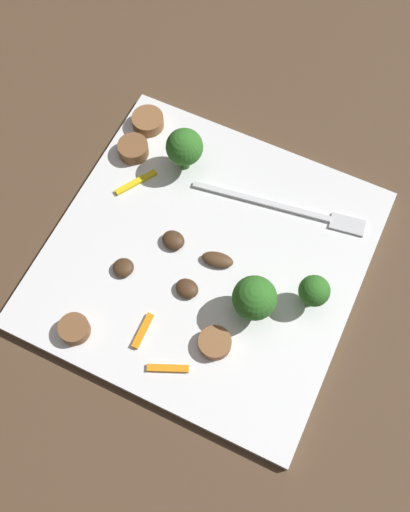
{
  "coord_description": "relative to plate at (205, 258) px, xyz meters",
  "views": [
    {
      "loc": [
        0.1,
        -0.22,
        0.55
      ],
      "look_at": [
        0.0,
        0.0,
        0.01
      ],
      "focal_mm": 41.87,
      "sensor_mm": 36.0,
      "label": 1
    }
  ],
  "objects": [
    {
      "name": "mushroom_0",
      "position": [
        0.01,
        -0.0,
        0.01
      ],
      "size": [
        0.03,
        0.02,
        0.01
      ],
      "primitive_type": "ellipsoid",
      "rotation": [
        0.0,
        0.0,
        0.19
      ],
      "color": "#4C331E",
      "rests_on": "plate"
    },
    {
      "name": "sausage_slice_0",
      "position": [
        0.05,
        -0.08,
        0.01
      ],
      "size": [
        0.03,
        0.03,
        0.01
      ],
      "primitive_type": "cylinder",
      "rotation": [
        0.0,
        0.0,
        2.99
      ],
      "color": "brown",
      "rests_on": "plate"
    },
    {
      "name": "pepper_strip_0",
      "position": [
        -0.02,
        -0.09,
        0.01
      ],
      "size": [
        0.01,
        0.04,
        0.0
      ],
      "primitive_type": "cube",
      "rotation": [
        0.0,
        0.0,
        4.74
      ],
      "color": "orange",
      "rests_on": "plate"
    },
    {
      "name": "broccoli_floret_1",
      "position": [
        0.11,
        0.0,
        0.03
      ],
      "size": [
        0.03,
        0.03,
        0.04
      ],
      "color": "#347525",
      "rests_on": "plate"
    },
    {
      "name": "broccoli_floret_2",
      "position": [
        0.06,
        -0.03,
        0.04
      ],
      "size": [
        0.04,
        0.04,
        0.05
      ],
      "color": "#347525",
      "rests_on": "plate"
    },
    {
      "name": "pepper_strip_2",
      "position": [
        0.02,
        -0.12,
        0.01
      ],
      "size": [
        0.04,
        0.02,
        0.0
      ],
      "primitive_type": "cube",
      "rotation": [
        0.0,
        0.0,
        0.41
      ],
      "color": "orange",
      "rests_on": "plate"
    },
    {
      "name": "sausage_slice_2",
      "position": [
        -0.08,
        -0.12,
        0.01
      ],
      "size": [
        0.04,
        0.04,
        0.01
      ],
      "primitive_type": "cylinder",
      "rotation": [
        0.0,
        0.0,
        2.46
      ],
      "color": "brown",
      "rests_on": "plate"
    },
    {
      "name": "ground_plane",
      "position": [
        0.0,
        0.0,
        -0.01
      ],
      "size": [
        1.4,
        1.4,
        0.0
      ],
      "primitive_type": "plane",
      "color": "#4C3826"
    },
    {
      "name": "fork",
      "position": [
        0.06,
        0.08,
        0.01
      ],
      "size": [
        0.18,
        0.04,
        0.0
      ],
      "rotation": [
        0.0,
        0.0,
        0.15
      ],
      "color": "silver",
      "rests_on": "plate"
    },
    {
      "name": "plate",
      "position": [
        0.0,
        0.0,
        0.0
      ],
      "size": [
        0.3,
        0.3,
        0.01
      ],
      "primitive_type": "cube",
      "color": "white",
      "rests_on": "ground_plane"
    },
    {
      "name": "mushroom_3",
      "position": [
        -0.03,
        0.0,
        0.01
      ],
      "size": [
        0.03,
        0.02,
        0.01
      ],
      "primitive_type": "ellipsoid",
      "rotation": [
        0.0,
        0.0,
        6.14
      ],
      "color": "#422B19",
      "rests_on": "plate"
    },
    {
      "name": "pepper_strip_1",
      "position": [
        -0.1,
        0.04,
        0.01
      ],
      "size": [
        0.03,
        0.04,
        0.0
      ],
      "primitive_type": "cube",
      "rotation": [
        0.0,
        0.0,
        4.16
      ],
      "color": "yellow",
      "rests_on": "plate"
    },
    {
      "name": "mushroom_2",
      "position": [
        -0.07,
        -0.05,
        0.01
      ],
      "size": [
        0.03,
        0.03,
        0.01
      ],
      "primitive_type": "ellipsoid",
      "rotation": [
        0.0,
        0.0,
        0.47
      ],
      "color": "#422B19",
      "rests_on": "plate"
    },
    {
      "name": "broccoli_floret_0",
      "position": [
        -0.06,
        0.09,
        0.04
      ],
      "size": [
        0.04,
        0.04,
        0.05
      ],
      "color": "#347525",
      "rests_on": "plate"
    },
    {
      "name": "mushroom_1",
      "position": [
        -0.0,
        -0.04,
        0.01
      ],
      "size": [
        0.03,
        0.02,
        0.01
      ],
      "primitive_type": "ellipsoid",
      "rotation": [
        0.0,
        0.0,
        3.01
      ],
      "color": "#422B19",
      "rests_on": "plate"
    },
    {
      "name": "sausage_slice_1",
      "position": [
        -0.12,
        0.11,
        0.01
      ],
      "size": [
        0.04,
        0.04,
        0.01
      ],
      "primitive_type": "cylinder",
      "rotation": [
        0.0,
        0.0,
        0.18
      ],
      "color": "brown",
      "rests_on": "plate"
    },
    {
      "name": "sausage_slice_3",
      "position": [
        -0.12,
        0.08,
        0.01
      ],
      "size": [
        0.04,
        0.04,
        0.01
      ],
      "primitive_type": "cylinder",
      "rotation": [
        0.0,
        0.0,
        1.75
      ],
      "color": "brown",
      "rests_on": "plate"
    }
  ]
}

